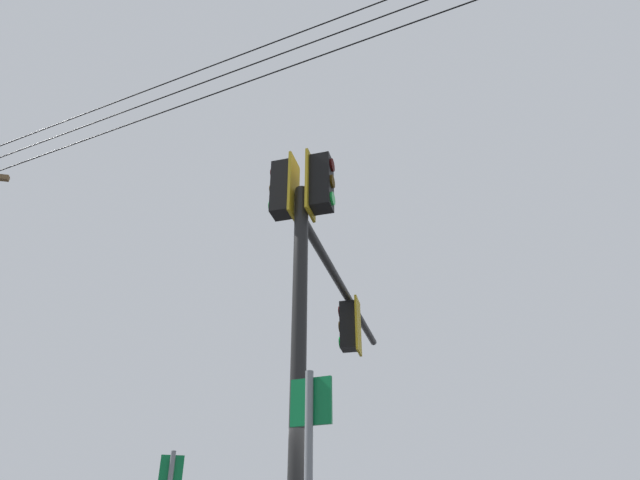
# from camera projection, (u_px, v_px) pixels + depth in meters

# --- Properties ---
(signal_mast_assembly) EXTENTS (5.75, 1.50, 6.47)m
(signal_mast_assembly) POSITION_uv_depth(u_px,v_px,m) (319.00, 295.00, 8.15)
(signal_mast_assembly) COLOR black
(signal_mast_assembly) RESTS_ON ground
(overhead_wire_span) EXTENTS (5.59, 18.17, 1.44)m
(overhead_wire_span) POSITION_uv_depth(u_px,v_px,m) (351.00, 28.00, 9.25)
(overhead_wire_span) COLOR black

